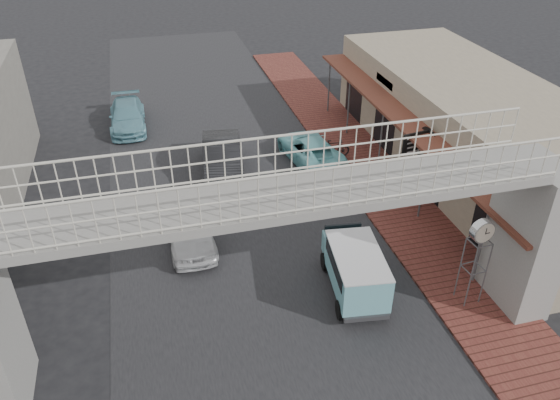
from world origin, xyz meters
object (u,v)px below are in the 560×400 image
angkot_van (355,266)px  motorcycle_far (334,149)px  arrow_sign (431,140)px  street_clock (481,235)px  white_hatchback (189,227)px  dark_sedan (223,159)px  angkot_curb (310,149)px  angkot_far (127,116)px  motorcycle_near (369,184)px

angkot_van → motorcycle_far: 9.32m
arrow_sign → motorcycle_far: bearing=113.7°
street_clock → arrow_sign: 6.57m
street_clock → angkot_van: bearing=152.7°
white_hatchback → street_clock: street_clock is taller
dark_sedan → angkot_curb: dark_sedan is taller
motorcycle_far → street_clock: size_ratio=0.51×
white_hatchback → dark_sedan: 5.16m
angkot_van → arrow_sign: (5.10, 4.97, 1.50)m
angkot_far → arrow_sign: bearing=-40.0°
angkot_curb → motorcycle_near: size_ratio=2.85×
white_hatchback → street_clock: (8.27, -5.49, 1.95)m
angkot_van → motorcycle_near: size_ratio=2.36×
dark_sedan → arrow_sign: (7.91, -3.87, 1.78)m
angkot_curb → angkot_far: angkot_far is taller
white_hatchback → dark_sedan: (2.08, 4.72, 0.11)m
arrow_sign → motorcycle_near: bearing=154.2°
angkot_van → street_clock: 3.97m
dark_sedan → street_clock: 12.09m
white_hatchback → angkot_van: 6.41m
angkot_van → street_clock: (3.38, -1.38, 1.56)m
angkot_van → motorcycle_near: (2.88, 5.62, -0.58)m
dark_sedan → angkot_van: (2.82, -8.84, 0.28)m
white_hatchback → dark_sedan: size_ratio=0.83×
motorcycle_near → street_clock: bearing=-175.6°
angkot_far → motorcycle_far: bearing=-33.2°
street_clock → white_hatchback: bearing=141.3°
white_hatchback → angkot_curb: (6.28, 5.03, -0.08)m
angkot_far → street_clock: 19.56m
white_hatchback → angkot_far: (-1.92, 11.08, -0.05)m
angkot_van → street_clock: street_clock is taller
angkot_far → motorcycle_far: (9.30, -6.23, -0.07)m
motorcycle_far → angkot_curb: bearing=82.8°
angkot_curb → motorcycle_far: size_ratio=2.79×
dark_sedan → angkot_van: size_ratio=1.34×
angkot_curb → street_clock: (2.00, -10.52, 2.03)m
dark_sedan → angkot_far: size_ratio=1.11×
angkot_far → angkot_curb: bearing=-35.8°
angkot_curb → angkot_van: angkot_van is taller
dark_sedan → motorcycle_far: bearing=8.7°
white_hatchback → motorcycle_far: white_hatchback is taller
white_hatchback → motorcycle_far: size_ratio=2.58×
angkot_van → arrow_sign: bearing=51.6°
dark_sedan → street_clock: street_clock is taller
angkot_far → motorcycle_near: angkot_far is taller
street_clock → arrow_sign: bearing=69.7°
white_hatchback → street_clock: size_ratio=1.33×
angkot_curb → angkot_far: bearing=-43.7°
street_clock → motorcycle_far: bearing=89.8°
angkot_far → arrow_sign: arrow_sign is taller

